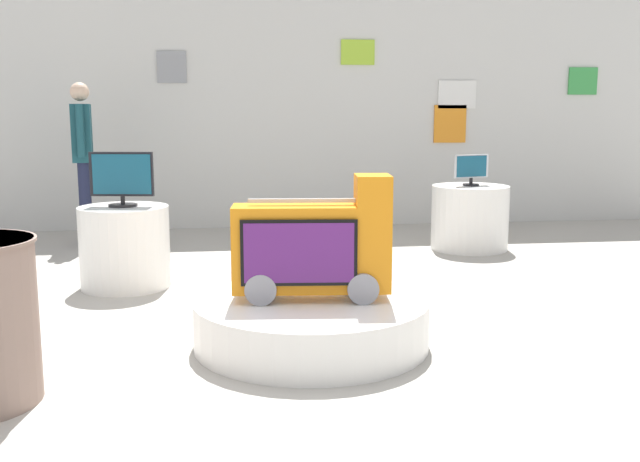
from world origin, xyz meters
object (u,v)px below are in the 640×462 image
Objects in this scene: display_pedestal_left_rear at (470,217)px; tv_on_left_rear at (471,169)px; main_display_pedestal at (311,322)px; novelty_firetruck_tv at (314,249)px; tv_on_center_rear at (122,178)px; display_pedestal_center_rear at (125,247)px; shopper_browsing_near_truck at (83,150)px.

tv_on_left_rear is (-0.00, -0.00, 0.52)m from display_pedestal_left_rear.
novelty_firetruck_tv is (0.02, -0.01, 0.46)m from main_display_pedestal.
display_pedestal_left_rear is 0.52m from tv_on_left_rear.
display_pedestal_center_rear is at bearing 98.30° from tv_on_center_rear.
display_pedestal_center_rear is 0.42× the size of shopper_browsing_near_truck.
novelty_firetruck_tv is 2.22m from tv_on_center_rear.
display_pedestal_left_rear is at bearing 55.37° from main_display_pedestal.
main_display_pedestal is at bearing -51.28° from display_pedestal_center_rear.
display_pedestal_left_rear is 1.10× the size of display_pedestal_center_rear.
novelty_firetruck_tv is 3.60m from tv_on_left_rear.
shopper_browsing_near_truck reaches higher than display_pedestal_center_rear.
tv_on_left_rear is at bearing 20.28° from tv_on_center_rear.
display_pedestal_left_rear is (2.03, 2.97, -0.27)m from novelty_firetruck_tv.
display_pedestal_center_rear is at bearing 128.95° from novelty_firetruck_tv.
display_pedestal_center_rear is at bearing -159.78° from tv_on_left_rear.
tv_on_center_rear is at bearing -159.72° from tv_on_left_rear.
novelty_firetruck_tv reaches higher than tv_on_left_rear.
tv_on_left_rear is 0.53× the size of display_pedestal_center_rear.
display_pedestal_left_rear is 3.63m from display_pedestal_center_rear.
shopper_browsing_near_truck is at bearing 168.83° from display_pedestal_left_rear.
shopper_browsing_near_truck is at bearing 108.60° from tv_on_center_rear.
tv_on_left_rear is at bearing -11.22° from shopper_browsing_near_truck.
tv_on_left_rear is 3.63m from tv_on_center_rear.
display_pedestal_left_rear is (2.04, 2.96, 0.19)m from main_display_pedestal.
shopper_browsing_near_truck is (-4.10, 0.81, 0.18)m from tv_on_left_rear.
main_display_pedestal is 2.31m from tv_on_center_rear.
shopper_browsing_near_truck reaches higher than main_display_pedestal.
display_pedestal_left_rear and display_pedestal_center_rear have the same top height.
novelty_firetruck_tv is 0.56× the size of shopper_browsing_near_truck.
main_display_pedestal is 1.49× the size of novelty_firetruck_tv.
shopper_browsing_near_truck is (-2.06, 3.77, 0.89)m from main_display_pedestal.
novelty_firetruck_tv is at bearing -61.18° from shopper_browsing_near_truck.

